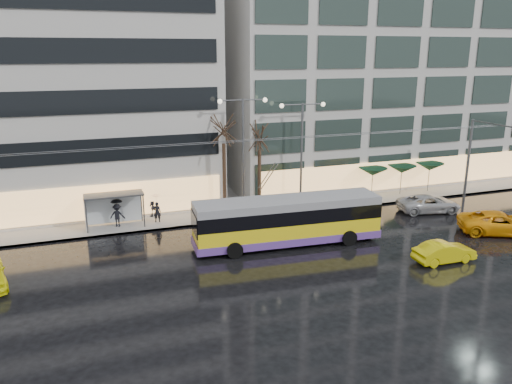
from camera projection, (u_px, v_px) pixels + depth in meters
name	position (u px, v px, depth m)	size (l,w,h in m)	color
ground	(268.00, 270.00, 29.84)	(140.00, 140.00, 0.00)	black
sidewalk	(232.00, 202.00, 43.17)	(80.00, 10.00, 0.15)	gray
kerb	(251.00, 219.00, 38.68)	(80.00, 0.10, 0.15)	slate
building_right	(379.00, 51.00, 49.75)	(32.00, 14.00, 25.00)	#BAB8B2
trolleybus	(287.00, 222.00, 33.37)	(12.73, 5.27, 5.84)	yellow
catenary	(242.00, 171.00, 36.21)	(42.24, 5.12, 7.00)	#595B60
bus_shelter	(109.00, 203.00, 36.32)	(4.20, 1.60, 2.51)	#595B60
street_lamp_near	(243.00, 140.00, 38.66)	(3.96, 0.36, 9.03)	#595B60
street_lamp_far	(302.00, 140.00, 40.34)	(3.96, 0.36, 8.53)	#595B60
tree_a	(224.00, 126.00, 38.06)	(3.20, 3.20, 8.40)	black
tree_b	(260.00, 133.00, 39.39)	(3.20, 3.20, 7.70)	black
parasol_a	(373.00, 172.00, 43.65)	(2.50, 2.50, 2.65)	#595B60
parasol_b	(402.00, 169.00, 44.62)	(2.50, 2.50, 2.65)	#595B60
parasol_c	(430.00, 167.00, 45.58)	(2.50, 2.50, 2.65)	#595B60
taxi_b	(444.00, 252.00, 30.81)	(1.37, 3.93, 1.30)	yellow
taxi_c	(500.00, 223.00, 35.61)	(2.61, 5.65, 1.57)	#FFA80D
sedan_silver	(429.00, 204.00, 40.47)	(2.32, 5.04, 1.40)	#B4B5B9
pedestrian_a	(157.00, 203.00, 37.40)	(1.17, 1.18, 2.19)	black
pedestrian_b	(152.00, 206.00, 38.89)	(0.93, 0.78, 1.69)	black
pedestrian_c	(117.00, 212.00, 36.56)	(1.25, 1.05, 2.11)	black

